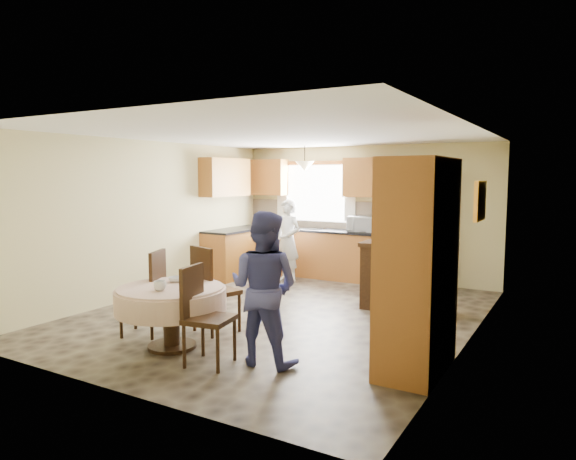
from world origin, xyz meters
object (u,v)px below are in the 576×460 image
Objects in this scene: cupboard at (418,266)px; dining_table at (171,300)px; chair_back at (210,285)px; chair_right at (202,310)px; person_dining at (264,288)px; oven_tower at (419,227)px; sideboard at (406,279)px; person_sink at (288,241)px; chair_left at (149,288)px.

cupboard reaches higher than dining_table.
dining_table is at bearing 106.27° from chair_back.
chair_right is 0.67m from person_dining.
oven_tower reaches higher than person_dining.
chair_back is at bearing -178.99° from cupboard.
chair_back is (0.03, 0.67, 0.05)m from dining_table.
dining_table is (-1.80, -2.90, 0.09)m from sideboard.
person_sink is 0.96× the size of person_dining.
cupboard is 4.51m from person_sink.
person_dining is at bearing 6.37° from dining_table.
dining_table is (-1.51, -4.55, -0.52)m from oven_tower.
cupboard is 3.22m from chair_left.
chair_left is at bearing -115.73° from oven_tower.
sideboard is 0.61× the size of cupboard.
cupboard is at bearing 15.45° from dining_table.
cupboard is 1.71× the size of dining_table.
chair_left is 1.27m from chair_right.
chair_back is at bearing 87.82° from dining_table.
sideboard is 1.04× the size of dining_table.
person_sink is at bearing -58.72° from chair_back.
person_sink reaches higher than dining_table.
chair_right is 0.64× the size of person_dining.
dining_table is 1.19m from person_dining.
oven_tower reaches higher than sideboard.
chair_right is (-1.18, -3.10, 0.10)m from sideboard.
sideboard is 1.26× the size of chair_right.
cupboard is 1.33× the size of person_dining.
cupboard reaches higher than sideboard.
chair_back is 0.68× the size of person_dining.
chair_right is at bearing -112.51° from sideboard.
chair_right reaches higher than sideboard.
sideboard is at bearing -109.99° from chair_back.
chair_right is (0.62, -0.20, 0.02)m from dining_table.
cupboard is at bearing -160.54° from chair_back.
person_sink is (-2.20, -0.74, -0.30)m from oven_tower.
chair_left is (-0.57, 0.23, 0.03)m from dining_table.
cupboard reaches higher than person_dining.
sideboard is 3.57m from chair_left.
chair_right is at bearing -59.55° from person_sink.
oven_tower reaches higher than chair_back.
chair_back reaches higher than chair_left.
sideboard is 3.32m from chair_right.
chair_right is at bearing 26.92° from person_dining.
person_dining is at bearing -94.53° from oven_tower.
chair_left is (-2.37, -2.67, 0.12)m from sideboard.
chair_back reaches higher than sideboard.
oven_tower is at bearing 71.67° from dining_table.
dining_table is 3.87m from person_sink.
person_dining is (1.85, -3.68, 0.03)m from person_sink.
chair_right is at bearing -154.96° from cupboard.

